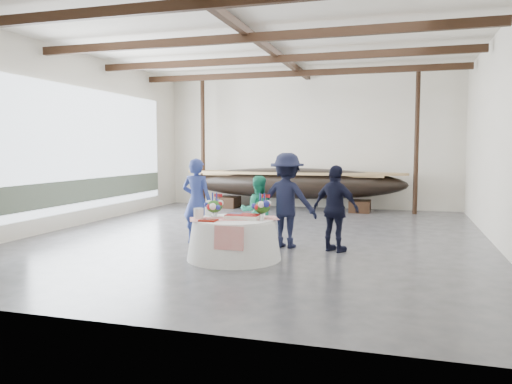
% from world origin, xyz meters
% --- Properties ---
extents(floor, '(10.00, 12.00, 0.01)m').
position_xyz_m(floor, '(0.00, 0.00, 0.00)').
color(floor, '#3D3D42').
rests_on(floor, ground).
extents(wall_back, '(10.00, 0.02, 4.50)m').
position_xyz_m(wall_back, '(0.00, 6.00, 2.25)').
color(wall_back, silver).
rests_on(wall_back, ground).
extents(wall_front, '(10.00, 0.02, 4.50)m').
position_xyz_m(wall_front, '(0.00, -6.00, 2.25)').
color(wall_front, silver).
rests_on(wall_front, ground).
extents(wall_left, '(0.02, 12.00, 4.50)m').
position_xyz_m(wall_left, '(-5.00, 0.00, 2.25)').
color(wall_left, silver).
rests_on(wall_left, ground).
extents(wall_right, '(0.02, 12.00, 4.50)m').
position_xyz_m(wall_right, '(5.00, 0.00, 2.25)').
color(wall_right, silver).
rests_on(wall_right, ground).
extents(ceiling, '(10.00, 12.00, 0.01)m').
position_xyz_m(ceiling, '(0.00, 0.00, 4.50)').
color(ceiling, white).
rests_on(ceiling, wall_back).
extents(pavilion_structure, '(9.80, 11.76, 4.50)m').
position_xyz_m(pavilion_structure, '(0.00, 0.86, 4.00)').
color(pavilion_structure, black).
rests_on(pavilion_structure, ground).
extents(open_bay, '(0.03, 7.00, 3.20)m').
position_xyz_m(open_bay, '(-4.95, 1.00, 1.83)').
color(open_bay, silver).
rests_on(open_bay, ground).
extents(longboat_display, '(7.37, 1.47, 1.38)m').
position_xyz_m(longboat_display, '(-0.37, 5.09, 0.88)').
color(longboat_display, black).
rests_on(longboat_display, ground).
extents(banquet_table, '(1.72, 1.72, 0.74)m').
position_xyz_m(banquet_table, '(0.22, -2.41, 0.37)').
color(banquet_table, white).
rests_on(banquet_table, ground).
extents(tabletop_items, '(1.67, 1.16, 0.40)m').
position_xyz_m(tabletop_items, '(0.19, -2.31, 0.89)').
color(tabletop_items, red).
rests_on(tabletop_items, banquet_table).
extents(guest_woman_blue, '(0.68, 0.47, 1.80)m').
position_xyz_m(guest_woman_blue, '(-1.03, -1.21, 0.90)').
color(guest_woman_blue, navy).
rests_on(guest_woman_blue, ground).
extents(guest_woman_teal, '(0.85, 0.76, 1.45)m').
position_xyz_m(guest_woman_teal, '(0.28, -1.11, 0.73)').
color(guest_woman_teal, '#1E9C74').
rests_on(guest_woman_teal, ground).
extents(guest_man_left, '(1.33, 0.88, 1.92)m').
position_xyz_m(guest_man_left, '(0.89, -1.06, 0.96)').
color(guest_man_left, black).
rests_on(guest_man_left, ground).
extents(guest_man_right, '(1.07, 0.79, 1.69)m').
position_xyz_m(guest_man_right, '(1.90, -1.24, 0.85)').
color(guest_man_right, black).
rests_on(guest_man_right, ground).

